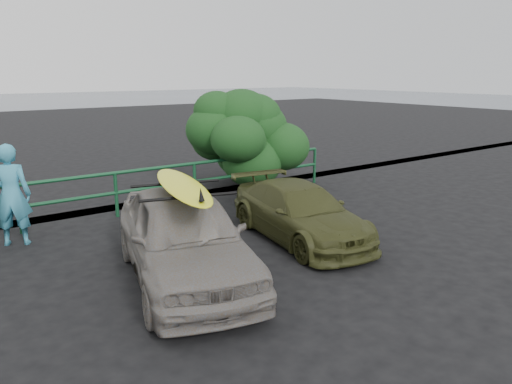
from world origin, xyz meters
TOP-DOWN VIEW (x-y plane):
  - ground at (0.00, 0.00)m, footprint 80.00×80.00m
  - guardrail at (0.00, 5.00)m, footprint 14.00×0.08m
  - shrub_right at (5.00, 5.50)m, footprint 3.20×2.40m
  - sedan at (0.55, 1.00)m, footprint 2.76×4.49m
  - olive_vehicle at (3.30, 1.44)m, footprint 2.07×3.87m
  - man at (-1.23, 4.36)m, footprint 0.83×0.71m
  - roof_rack at (0.55, 1.00)m, footprint 1.63×1.33m
  - surfboard at (0.55, 1.00)m, footprint 1.31×2.83m

SIDE VIEW (x-z plane):
  - ground at x=0.00m, z-range 0.00..0.00m
  - guardrail at x=0.00m, z-range 0.00..1.04m
  - olive_vehicle at x=3.30m, z-range 0.00..1.07m
  - sedan at x=0.55m, z-range 0.00..1.43m
  - man at x=-1.23m, z-range 0.00..1.92m
  - shrub_right at x=5.00m, z-range 0.00..2.56m
  - roof_rack at x=0.55m, z-range 1.43..1.47m
  - surfboard at x=0.55m, z-range 1.47..1.56m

